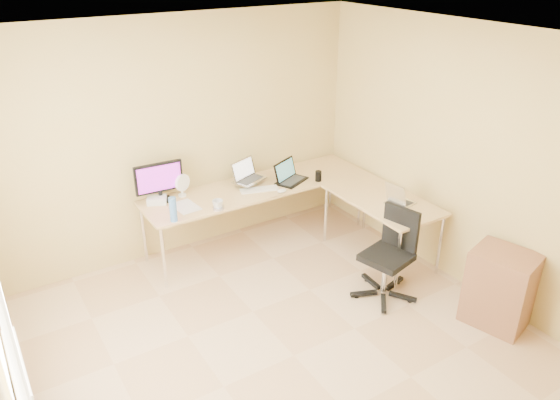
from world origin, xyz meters
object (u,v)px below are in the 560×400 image
water_bottle (173,209)px  laptop_return (401,195)px  laptop_center (249,171)px  keyboard (259,189)px  desk_return (380,228)px  mug (218,205)px  desk_main (258,214)px  monitor (159,182)px  desk_fan (182,186)px  office_chair (387,252)px  laptop_black (292,172)px  cabinet (500,289)px

water_bottle → laptop_return: (2.17, -0.90, -0.02)m
laptop_center → keyboard: (0.01, -0.20, -0.15)m
desk_return → mug: 1.82m
desk_main → keyboard: (-0.05, -0.12, 0.37)m
desk_main → mug: mug is taller
laptop_center → water_bottle: size_ratio=1.43×
monitor → desk_fan: size_ratio=2.11×
mug → water_bottle: bearing=180.0°
desk_main → desk_fan: (-0.83, 0.20, 0.49)m
desk_return → laptop_return: (0.07, -0.20, 0.47)m
office_chair → laptop_black: bearing=81.8°
laptop_center → monitor: bearing=151.2°
keyboard → water_bottle: bearing=-154.9°
laptop_return → office_chair: bearing=117.7°
desk_fan → laptop_return: (1.87, -1.40, -0.02)m
laptop_black → office_chair: 1.53m
keyboard → laptop_return: bearing=-29.1°
monitor → mug: size_ratio=4.60×
mug → office_chair: bearing=-47.7°
monitor → cabinet: size_ratio=0.68×
office_chair → cabinet: (0.60, -0.87, -0.14)m
monitor → laptop_black: bearing=-9.1°
keyboard → laptop_return: size_ratio=1.37×
water_bottle → cabinet: size_ratio=0.34×
desk_return → office_chair: size_ratio=1.42×
desk_return → cabinet: size_ratio=1.74×
desk_main → keyboard: bearing=-113.2°
laptop_black → water_bottle: water_bottle is taller
desk_return → laptop_center: 1.59m
desk_return → office_chair: office_chair is taller
desk_main → desk_return: (0.98, -1.00, 0.00)m
desk_main → cabinet: bearing=-65.3°
office_chair → desk_fan: bearing=113.7°
cabinet → laptop_black: bearing=91.8°
laptop_center → keyboard: size_ratio=0.85×
keyboard → laptop_return: laptop_return is taller
desk_main → desk_return: bearing=-45.7°
desk_main → laptop_return: 1.65m
water_bottle → monitor: bearing=83.8°
desk_main → keyboard: size_ratio=6.25×
desk_return → water_bottle: water_bottle is taller
laptop_return → office_chair: size_ratio=0.34×
mug → desk_fan: desk_fan is taller
laptop_black → laptop_return: bearing=-84.1°
desk_main → laptop_black: size_ratio=6.93×
desk_fan → office_chair: 2.27m
desk_return → desk_fan: bearing=146.4°
office_chair → cabinet: office_chair is taller
desk_main → keyboard: 0.40m
keyboard → desk_fan: size_ratio=1.76×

